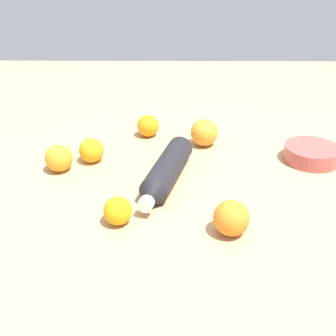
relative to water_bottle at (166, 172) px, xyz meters
name	(u,v)px	position (x,y,z in m)	size (l,w,h in m)	color
ground_plane	(184,171)	(-0.05, -0.07, -0.04)	(2.40, 2.40, 0.00)	tan
water_bottle	(166,172)	(0.00, 0.00, 0.00)	(0.15, 0.32, 0.07)	black
orange_0	(204,133)	(-0.12, -0.24, 0.01)	(0.08, 0.08, 0.08)	orange
orange_1	(91,150)	(0.21, -0.13, 0.00)	(0.07, 0.07, 0.07)	orange
orange_2	(231,218)	(-0.14, 0.21, 0.00)	(0.08, 0.08, 0.08)	orange
orange_3	(148,126)	(0.06, -0.31, 0.00)	(0.07, 0.07, 0.07)	orange
orange_4	(118,211)	(0.10, 0.18, 0.00)	(0.06, 0.06, 0.06)	orange
orange_5	(59,157)	(0.29, -0.08, 0.00)	(0.07, 0.07, 0.07)	orange
ceramic_bowl	(312,154)	(-0.42, -0.14, -0.01)	(0.16, 0.16, 0.04)	#B24C47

